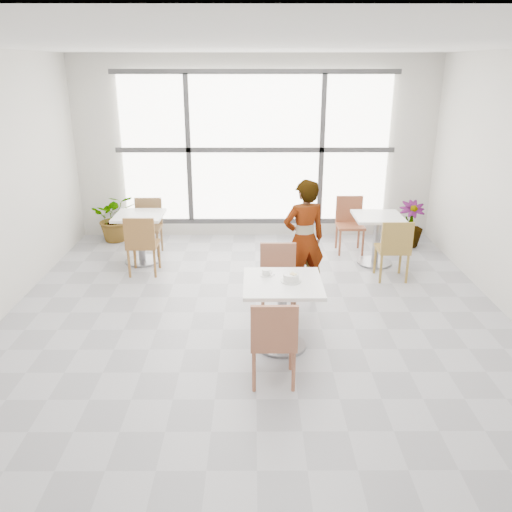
{
  "coord_description": "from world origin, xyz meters",
  "views": [
    {
      "loc": [
        -0.02,
        -5.25,
        2.83
      ],
      "look_at": [
        0.0,
        -0.3,
        1.0
      ],
      "focal_mm": 36.53,
      "sensor_mm": 36.0,
      "label": 1
    }
  ],
  "objects_px": {
    "chair_near": "(274,338)",
    "coffee_cup": "(266,273)",
    "plant_left": "(116,217)",
    "main_table": "(282,302)",
    "person": "(304,239)",
    "bg_chair_left_near": "(142,242)",
    "bg_chair_left_far": "(148,223)",
    "plant_right": "(410,224)",
    "oatmeal_bowl": "(291,277)",
    "bg_table_right": "(377,233)",
    "bg_table_left": "(140,231)",
    "bg_chair_right_far": "(350,220)",
    "bg_chair_right_near": "(394,246)",
    "chair_far": "(278,276)"
  },
  "relations": [
    {
      "from": "person",
      "to": "bg_table_right",
      "type": "distance_m",
      "value": 1.67
    },
    {
      "from": "plant_right",
      "to": "person",
      "type": "bearing_deg",
      "value": -134.64
    },
    {
      "from": "person",
      "to": "bg_chair_right_far",
      "type": "distance_m",
      "value": 1.97
    },
    {
      "from": "bg_chair_right_near",
      "to": "plant_right",
      "type": "xyz_separation_m",
      "value": [
        0.64,
        1.47,
        -0.13
      ]
    },
    {
      "from": "bg_table_left",
      "to": "bg_chair_right_far",
      "type": "bearing_deg",
      "value": 9.22
    },
    {
      "from": "person",
      "to": "bg_table_right",
      "type": "height_order",
      "value": "person"
    },
    {
      "from": "bg_table_right",
      "to": "plant_left",
      "type": "xyz_separation_m",
      "value": [
        -4.15,
        1.12,
        -0.08
      ]
    },
    {
      "from": "bg_chair_right_near",
      "to": "chair_near",
      "type": "bearing_deg",
      "value": 55.44
    },
    {
      "from": "bg_chair_right_near",
      "to": "oatmeal_bowl",
      "type": "bearing_deg",
      "value": 49.59
    },
    {
      "from": "oatmeal_bowl",
      "to": "coffee_cup",
      "type": "bearing_deg",
      "value": 147.08
    },
    {
      "from": "main_table",
      "to": "person",
      "type": "bearing_deg",
      "value": 75.75
    },
    {
      "from": "chair_near",
      "to": "bg_chair_left_near",
      "type": "distance_m",
      "value": 3.24
    },
    {
      "from": "bg_chair_left_far",
      "to": "bg_table_right",
      "type": "bearing_deg",
      "value": -8.07
    },
    {
      "from": "chair_far",
      "to": "bg_table_left",
      "type": "distance_m",
      "value": 2.66
    },
    {
      "from": "bg_table_left",
      "to": "main_table",
      "type": "bearing_deg",
      "value": -51.96
    },
    {
      "from": "bg_chair_left_near",
      "to": "bg_table_left",
      "type": "bearing_deg",
      "value": -76.32
    },
    {
      "from": "bg_chair_left_far",
      "to": "plant_left",
      "type": "bearing_deg",
      "value": 136.88
    },
    {
      "from": "bg_table_right",
      "to": "plant_right",
      "type": "distance_m",
      "value": 1.1
    },
    {
      "from": "person",
      "to": "plant_right",
      "type": "distance_m",
      "value": 2.76
    },
    {
      "from": "oatmeal_bowl",
      "to": "bg_chair_left_far",
      "type": "xyz_separation_m",
      "value": [
        -2.03,
        2.95,
        -0.29
      ]
    },
    {
      "from": "bg_chair_left_near",
      "to": "main_table",
      "type": "bearing_deg",
      "value": 132.65
    },
    {
      "from": "chair_near",
      "to": "plant_left",
      "type": "bearing_deg",
      "value": -59.68
    },
    {
      "from": "coffee_cup",
      "to": "person",
      "type": "distance_m",
      "value": 1.26
    },
    {
      "from": "chair_near",
      "to": "coffee_cup",
      "type": "height_order",
      "value": "chair_near"
    },
    {
      "from": "chair_far",
      "to": "person",
      "type": "distance_m",
      "value": 0.71
    },
    {
      "from": "coffee_cup",
      "to": "plant_left",
      "type": "relative_size",
      "value": 0.2
    },
    {
      "from": "bg_table_left",
      "to": "coffee_cup",
      "type": "bearing_deg",
      "value": -52.49
    },
    {
      "from": "main_table",
      "to": "coffee_cup",
      "type": "height_order",
      "value": "coffee_cup"
    },
    {
      "from": "coffee_cup",
      "to": "plant_right",
      "type": "height_order",
      "value": "coffee_cup"
    },
    {
      "from": "person",
      "to": "bg_chair_left_near",
      "type": "xyz_separation_m",
      "value": [
        -2.2,
        0.7,
        -0.26
      ]
    },
    {
      "from": "bg_chair_right_far",
      "to": "person",
      "type": "bearing_deg",
      "value": -117.13
    },
    {
      "from": "chair_near",
      "to": "bg_table_left",
      "type": "distance_m",
      "value": 3.75
    },
    {
      "from": "bg_chair_left_far",
      "to": "bg_chair_right_far",
      "type": "relative_size",
      "value": 1.0
    },
    {
      "from": "main_table",
      "to": "coffee_cup",
      "type": "distance_m",
      "value": 0.35
    },
    {
      "from": "bg_chair_left_near",
      "to": "bg_chair_left_far",
      "type": "distance_m",
      "value": 0.94
    },
    {
      "from": "chair_near",
      "to": "bg_table_right",
      "type": "distance_m",
      "value": 3.57
    },
    {
      "from": "oatmeal_bowl",
      "to": "person",
      "type": "bearing_deg",
      "value": 79.15
    },
    {
      "from": "bg_table_right",
      "to": "bg_chair_right_far",
      "type": "bearing_deg",
      "value": 116.28
    },
    {
      "from": "plant_right",
      "to": "bg_chair_right_near",
      "type": "bearing_deg",
      "value": -113.69
    },
    {
      "from": "coffee_cup",
      "to": "bg_table_right",
      "type": "xyz_separation_m",
      "value": [
        1.69,
        2.29,
        -0.29
      ]
    },
    {
      "from": "chair_far",
      "to": "bg_chair_left_far",
      "type": "relative_size",
      "value": 1.0
    },
    {
      "from": "bg_table_right",
      "to": "main_table",
      "type": "bearing_deg",
      "value": -121.84
    },
    {
      "from": "bg_chair_left_near",
      "to": "bg_chair_right_far",
      "type": "relative_size",
      "value": 1.0
    },
    {
      "from": "chair_near",
      "to": "bg_table_left",
      "type": "xyz_separation_m",
      "value": [
        -1.87,
        3.25,
        -0.01
      ]
    },
    {
      "from": "coffee_cup",
      "to": "person",
      "type": "bearing_deg",
      "value": 66.64
    },
    {
      "from": "oatmeal_bowl",
      "to": "bg_chair_right_far",
      "type": "relative_size",
      "value": 0.24
    },
    {
      "from": "bg_table_left",
      "to": "bg_chair_left_near",
      "type": "bearing_deg",
      "value": -76.32
    },
    {
      "from": "main_table",
      "to": "chair_far",
      "type": "bearing_deg",
      "value": 90.75
    },
    {
      "from": "main_table",
      "to": "bg_table_left",
      "type": "distance_m",
      "value": 3.23
    },
    {
      "from": "chair_near",
      "to": "person",
      "type": "relative_size",
      "value": 0.57
    }
  ]
}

